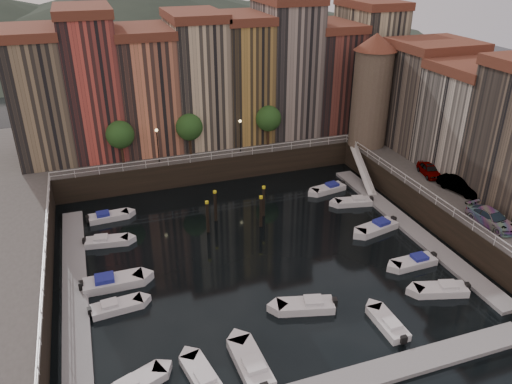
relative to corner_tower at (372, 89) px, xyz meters
name	(u,v)px	position (x,y,z in m)	size (l,w,h in m)	color
ground	(255,251)	(-20.00, -14.50, -10.19)	(200.00, 200.00, 0.00)	black
quay_far	(194,143)	(-20.00, 11.50, -8.69)	(80.00, 20.00, 3.00)	black
quay_right	(510,201)	(8.00, -16.50, -8.69)	(20.00, 36.00, 3.00)	black
dock_left	(75,291)	(-36.20, -15.50, -10.02)	(2.00, 28.00, 0.35)	gray
dock_right	(408,226)	(-3.80, -15.50, -10.02)	(2.00, 28.00, 0.35)	gray
dock_near	(339,384)	(-20.00, -31.50, -10.02)	(30.00, 2.00, 0.35)	gray
mountains	(131,18)	(-18.28, 95.50, -2.28)	(145.00, 100.00, 18.00)	#2D382D
far_terrace	(220,77)	(-16.69, 9.00, 0.76)	(48.70, 10.30, 17.50)	#826F53
right_terrace	(475,114)	(6.50, -10.70, -0.64)	(9.30, 24.30, 14.00)	#685B4E
corner_tower	(372,89)	(0.00, 0.00, 0.00)	(5.20, 5.20, 13.80)	#6B5B4C
promenade_trees	(195,127)	(-21.33, 3.70, -3.61)	(21.20, 3.20, 5.20)	black
street_lamps	(200,134)	(-21.00, 2.70, -4.30)	(10.36, 0.36, 4.18)	black
railings	(239,193)	(-20.00, -9.62, -6.41)	(36.08, 34.04, 0.52)	white
gangway	(363,168)	(-2.90, -4.50, -8.28)	(2.78, 8.32, 3.73)	white
mooring_pilings	(237,209)	(-20.05, -8.97, -8.54)	(6.77, 3.02, 3.78)	black
boat_left_1	(116,307)	(-33.19, -18.92, -9.87)	(4.27, 1.86, 0.97)	silver
boat_left_2	(112,282)	(-33.21, -15.66, -9.79)	(5.25, 1.93, 1.21)	silver
boat_left_3	(106,241)	(-33.22, -8.64, -9.87)	(4.34, 2.11, 0.98)	silver
boat_left_4	(108,217)	(-32.70, -3.71, -9.86)	(4.36, 1.80, 0.99)	silver
boat_right_0	(442,290)	(-7.42, -25.55, -9.84)	(4.65, 2.75, 1.04)	silver
boat_right_1	(415,262)	(-7.16, -21.38, -9.85)	(4.41, 1.72, 1.01)	silver
boat_right_2	(377,227)	(-7.09, -14.95, -9.83)	(4.88, 2.66, 1.09)	silver
boat_right_3	(354,202)	(-6.52, -9.18, -9.87)	(4.33, 2.29, 0.97)	silver
boat_right_4	(329,188)	(-7.67, -5.24, -9.86)	(4.46, 2.26, 1.00)	silver
boat_near_0	(202,377)	(-28.38, -28.14, -9.86)	(2.35, 4.48, 1.00)	silver
boat_near_1	(251,365)	(-25.02, -28.23, -9.80)	(2.05, 5.14, 1.17)	silver
boat_near_3	(388,324)	(-13.91, -27.70, -9.87)	(1.55, 4.21, 0.97)	silver
car_a	(429,170)	(1.55, -10.82, -6.53)	(1.57, 3.91, 1.33)	gray
car_b	(461,186)	(2.00, -15.41, -6.40)	(1.68, 4.82, 1.59)	gray
car_c	(491,219)	(0.06, -21.88, -6.48)	(2.01, 4.95, 1.44)	gray
boat_extra_202	(307,306)	(-18.86, -23.79, -9.83)	(4.87, 2.78, 1.09)	silver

